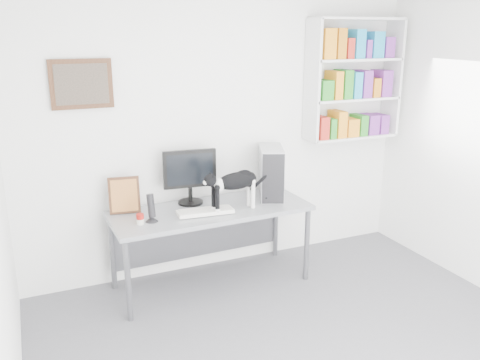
# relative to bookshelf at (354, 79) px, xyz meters

# --- Properties ---
(room) EXTENTS (4.01, 4.01, 2.70)m
(room) POSITION_rel_bookshelf_xyz_m (-1.40, -1.85, -0.50)
(room) COLOR #5A5A5F
(room) RESTS_ON ground
(bookshelf) EXTENTS (1.03, 0.28, 1.24)m
(bookshelf) POSITION_rel_bookshelf_xyz_m (0.00, 0.00, 0.00)
(bookshelf) COLOR silver
(bookshelf) RESTS_ON room
(wall_art) EXTENTS (0.52, 0.04, 0.42)m
(wall_art) POSITION_rel_bookshelf_xyz_m (-2.70, 0.12, 0.05)
(wall_art) COLOR #4F3019
(wall_art) RESTS_ON room
(desk) EXTENTS (1.85, 0.77, 0.76)m
(desk) POSITION_rel_bookshelf_xyz_m (-1.69, -0.26, -1.47)
(desk) COLOR slate
(desk) RESTS_ON room
(monitor) EXTENTS (0.52, 0.29, 0.53)m
(monitor) POSITION_rel_bookshelf_xyz_m (-1.82, -0.05, -0.82)
(monitor) COLOR black
(monitor) RESTS_ON desk
(keyboard) EXTENTS (0.52, 0.24, 0.04)m
(keyboard) POSITION_rel_bookshelf_xyz_m (-1.79, -0.37, -1.07)
(keyboard) COLOR white
(keyboard) RESTS_ON desk
(pc_tower) EXTENTS (0.38, 0.54, 0.49)m
(pc_tower) POSITION_rel_bookshelf_xyz_m (-1.02, -0.15, -0.84)
(pc_tower) COLOR #A3A2A7
(pc_tower) RESTS_ON desk
(speaker) EXTENTS (0.13, 0.13, 0.25)m
(speaker) POSITION_rel_bookshelf_xyz_m (-2.27, -0.37, -0.96)
(speaker) COLOR black
(speaker) RESTS_ON desk
(leaning_print) EXTENTS (0.29, 0.15, 0.34)m
(leaning_print) POSITION_rel_bookshelf_xyz_m (-2.44, -0.06, -0.92)
(leaning_print) COLOR #4F3019
(leaning_print) RESTS_ON desk
(soup_can) EXTENTS (0.08, 0.08, 0.09)m
(soup_can) POSITION_rel_bookshelf_xyz_m (-2.38, -0.40, -1.04)
(soup_can) COLOR #A1130D
(soup_can) RESTS_ON desk
(cat) EXTENTS (0.62, 0.24, 0.37)m
(cat) POSITION_rel_bookshelf_xyz_m (-1.51, -0.39, -0.90)
(cat) COLOR black
(cat) RESTS_ON desk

